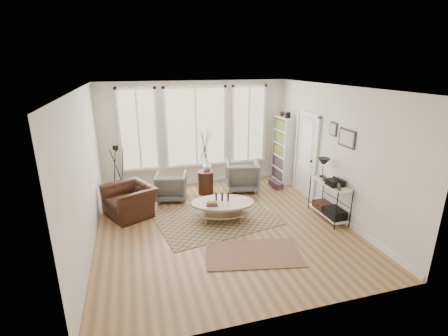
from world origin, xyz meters
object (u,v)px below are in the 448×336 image
object	(u,v)px
low_shelf	(329,197)
armchair_left	(171,186)
coffee_table	(223,206)
accent_chair	(130,201)
armchair_right	(242,176)
side_table	(205,164)
bookcase	(283,150)

from	to	relation	value
low_shelf	armchair_left	distance (m)	3.84
low_shelf	coffee_table	size ratio (longest dim) A/B	0.86
coffee_table	armchair_left	size ratio (longest dim) A/B	1.98
accent_chair	armchair_right	bearing A→B (deg)	78.39
armchair_right	side_table	distance (m)	1.11
coffee_table	accent_chair	world-z (taller)	accent_chair
accent_chair	bookcase	bearing A→B (deg)	78.42
coffee_table	side_table	size ratio (longest dim) A/B	0.88
bookcase	low_shelf	distance (m)	2.56
low_shelf	coffee_table	world-z (taller)	low_shelf
coffee_table	armchair_right	xyz separation A→B (m)	(1.02, 1.62, 0.06)
bookcase	accent_chair	bearing A→B (deg)	-165.42
bookcase	coffee_table	distance (m)	3.14
low_shelf	coffee_table	distance (m)	2.38
coffee_table	side_table	world-z (taller)	side_table
bookcase	armchair_left	distance (m)	3.39
armchair_right	side_table	size ratio (longest dim) A/B	0.51
bookcase	low_shelf	xyz separation A→B (m)	(-0.06, -2.52, -0.44)
low_shelf	coffee_table	bearing A→B (deg)	166.71
armchair_left	accent_chair	xyz separation A→B (m)	(-1.03, -0.65, -0.00)
armchair_left	side_table	xyz separation A→B (m)	(0.93, 0.13, 0.48)
armchair_left	side_table	size ratio (longest dim) A/B	0.45
side_table	accent_chair	bearing A→B (deg)	-158.25
armchair_left	armchair_right	world-z (taller)	armchair_right
armchair_left	accent_chair	size ratio (longest dim) A/B	0.72
coffee_table	armchair_left	world-z (taller)	armchair_left
coffee_table	armchair_right	world-z (taller)	armchair_right
bookcase	low_shelf	world-z (taller)	bookcase
low_shelf	accent_chair	distance (m)	4.50
accent_chair	low_shelf	bearing A→B (deg)	45.78
coffee_table	armchair_left	xyz separation A→B (m)	(-0.93, 1.50, 0.01)
bookcase	side_table	size ratio (longest dim) A/B	1.20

